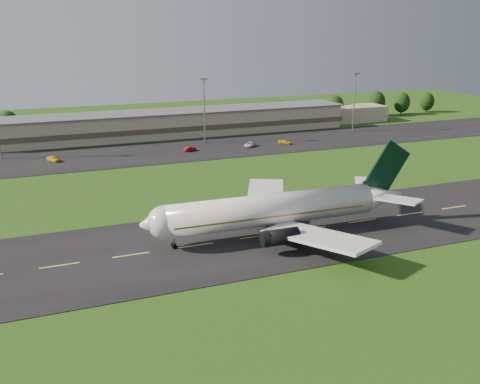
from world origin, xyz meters
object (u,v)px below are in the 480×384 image
object	(u,v)px
airliner	(275,210)
service_vehicle_b	(190,149)
terminal	(194,122)
service_vehicle_a	(53,159)
service_vehicle_c	(250,144)
service_vehicle_d	(285,142)
light_mast_centre	(204,103)
light_mast_east	(355,95)

from	to	relation	value
airliner	service_vehicle_b	bearing A→B (deg)	87.63
terminal	service_vehicle_a	world-z (taller)	terminal
service_vehicle_c	service_vehicle_d	size ratio (longest dim) A/B	1.22
terminal	light_mast_centre	bearing A→B (deg)	-94.95
service_vehicle_b	service_vehicle_d	distance (m)	30.81
terminal	service_vehicle_c	world-z (taller)	terminal
light_mast_east	service_vehicle_d	bearing A→B (deg)	-160.45
service_vehicle_b	service_vehicle_c	bearing A→B (deg)	-112.03
light_mast_centre	service_vehicle_a	xyz separation A→B (m)	(-46.39, -9.04, -11.89)
service_vehicle_a	service_vehicle_c	world-z (taller)	service_vehicle_a
airliner	light_mast_east	xyz separation A→B (m)	(67.33, 80.02, 8.08)
light_mast_centre	light_mast_east	world-z (taller)	same
service_vehicle_b	service_vehicle_c	distance (m)	19.00
airliner	service_vehicle_a	bearing A→B (deg)	116.91
airliner	terminal	size ratio (longest dim) A/B	0.35
service_vehicle_b	service_vehicle_c	size ratio (longest dim) A/B	0.78
service_vehicle_c	terminal	bearing A→B (deg)	153.05
airliner	light_mast_centre	bearing A→B (deg)	82.51
light_mast_centre	service_vehicle_c	distance (m)	19.53
light_mast_centre	service_vehicle_c	bearing A→B (deg)	-44.06
service_vehicle_a	light_mast_centre	bearing A→B (deg)	-22.03
service_vehicle_a	service_vehicle_c	size ratio (longest dim) A/B	0.87
service_vehicle_c	service_vehicle_d	world-z (taller)	service_vehicle_c
terminal	service_vehicle_d	bearing A→B (deg)	-52.08
airliner	light_mast_east	distance (m)	104.89
service_vehicle_d	light_mast_east	bearing A→B (deg)	-28.69
terminal	service_vehicle_b	xyz separation A→B (m)	(-9.29, -26.36, -3.24)
light_mast_east	service_vehicle_c	size ratio (longest dim) A/B	4.02
terminal	service_vehicle_a	xyz separation A→B (m)	(-47.79, -25.23, -3.14)
light_mast_east	service_vehicle_b	bearing A→B (deg)	-170.81
terminal	service_vehicle_d	world-z (taller)	terminal
light_mast_east	service_vehicle_c	bearing A→B (deg)	-166.24
service_vehicle_c	service_vehicle_a	bearing A→B (deg)	-138.46
service_vehicle_b	service_vehicle_d	world-z (taller)	service_vehicle_b
airliner	terminal	distance (m)	97.18
airliner	service_vehicle_c	distance (m)	73.23
light_mast_centre	service_vehicle_d	xyz separation A→B (m)	(22.89, -11.40, -12.04)
terminal	light_mast_centre	distance (m)	18.45
airliner	service_vehicle_a	distance (m)	78.82
airliner	light_mast_centre	size ratio (longest dim) A/B	2.52
service_vehicle_c	light_mast_centre	bearing A→B (deg)	179.18
terminal	service_vehicle_c	size ratio (longest dim) A/B	28.64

